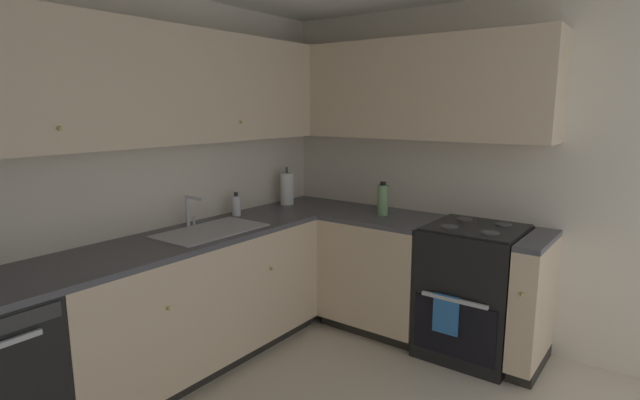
% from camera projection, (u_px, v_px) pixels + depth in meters
% --- Properties ---
extents(wall_back, '(4.03, 0.05, 2.43)m').
position_uv_depth(wall_back, '(97.00, 190.00, 2.97)').
color(wall_back, beige).
rests_on(wall_back, ground_plane).
extents(wall_right, '(0.05, 3.40, 2.43)m').
position_uv_depth(wall_right, '(486.00, 176.00, 3.56)').
color(wall_right, beige).
rests_on(wall_right, ground_plane).
extents(lower_cabinets_back, '(1.90, 0.62, 0.86)m').
position_uv_depth(lower_cabinets_back, '(193.00, 303.00, 3.25)').
color(lower_cabinets_back, beige).
rests_on(lower_cabinets_back, ground_plane).
extents(countertop_back, '(3.11, 0.60, 0.03)m').
position_uv_depth(countertop_back, '(190.00, 238.00, 3.16)').
color(countertop_back, '#4C4C51').
rests_on(countertop_back, lower_cabinets_back).
extents(lower_cabinets_right, '(0.62, 1.59, 0.86)m').
position_uv_depth(lower_cabinets_right, '(403.00, 278.00, 3.72)').
color(lower_cabinets_right, beige).
rests_on(lower_cabinets_right, ground_plane).
extents(countertop_right, '(0.60, 1.59, 0.03)m').
position_uv_depth(countertop_right, '(405.00, 221.00, 3.64)').
color(countertop_right, '#4C4C51').
rests_on(countertop_right, lower_cabinets_right).
extents(oven_range, '(0.68, 0.62, 1.05)m').
position_uv_depth(oven_range, '(473.00, 290.00, 3.42)').
color(oven_range, black).
rests_on(oven_range, ground_plane).
extents(upper_cabinets_back, '(2.79, 0.34, 0.71)m').
position_uv_depth(upper_cabinets_back, '(146.00, 85.00, 2.94)').
color(upper_cabinets_back, beige).
extents(upper_cabinets_right, '(0.32, 2.14, 0.71)m').
position_uv_depth(upper_cabinets_right, '(404.00, 90.00, 3.64)').
color(upper_cabinets_right, beige).
extents(sink, '(0.71, 0.40, 0.10)m').
position_uv_depth(sink, '(211.00, 237.00, 3.27)').
color(sink, '#B7B7BC').
rests_on(sink, countertop_back).
extents(faucet, '(0.07, 0.16, 0.21)m').
position_uv_depth(faucet, '(190.00, 208.00, 3.36)').
color(faucet, silver).
rests_on(faucet, countertop_back).
extents(soap_bottle, '(0.07, 0.07, 0.18)m').
position_uv_depth(soap_bottle, '(236.00, 205.00, 3.71)').
color(soap_bottle, silver).
rests_on(soap_bottle, countertop_back).
extents(paper_towel_roll, '(0.11, 0.11, 0.32)m').
position_uv_depth(paper_towel_roll, '(287.00, 189.00, 4.14)').
color(paper_towel_roll, white).
rests_on(paper_towel_roll, countertop_back).
extents(oil_bottle, '(0.08, 0.08, 0.25)m').
position_uv_depth(oil_bottle, '(383.00, 200.00, 3.72)').
color(oil_bottle, '#729E66').
rests_on(oil_bottle, countertop_right).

